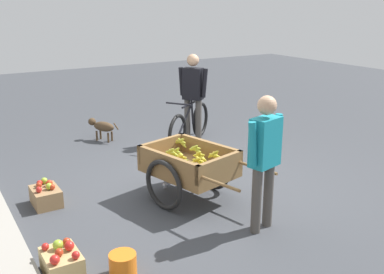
% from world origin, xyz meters
% --- Properties ---
extents(ground_plane, '(24.00, 24.00, 0.00)m').
position_xyz_m(ground_plane, '(0.00, 0.00, 0.00)').
color(ground_plane, '#3D3F44').
extents(fruit_cart, '(1.78, 1.14, 0.73)m').
position_xyz_m(fruit_cart, '(-0.37, 0.30, 0.44)').
color(fruit_cart, olive).
rests_on(fruit_cart, ground).
extents(vendor_person, '(0.27, 0.54, 1.53)m').
position_xyz_m(vendor_person, '(-1.48, 0.03, 0.91)').
color(vendor_person, '#4C4742').
rests_on(vendor_person, ground).
extents(bicycle, '(0.99, 1.40, 0.85)m').
position_xyz_m(bicycle, '(1.62, -0.91, 0.35)').
color(bicycle, black).
rests_on(bicycle, ground).
extents(cyclist_person, '(0.44, 0.37, 1.59)m').
position_xyz_m(cyclist_person, '(1.70, -1.04, 0.95)').
color(cyclist_person, '#4C4742').
rests_on(cyclist_person, ground).
extents(dog, '(0.60, 0.40, 0.40)m').
position_xyz_m(dog, '(2.64, 0.35, 0.27)').
color(dog, '#4C3823').
rests_on(dog, ground).
extents(plastic_bucket, '(0.26, 0.26, 0.22)m').
position_xyz_m(plastic_bucket, '(-1.50, 1.71, 0.11)').
color(plastic_bucket, orange).
rests_on(plastic_bucket, ground).
extents(apple_crate, '(0.44, 0.32, 0.32)m').
position_xyz_m(apple_crate, '(-1.18, 2.18, 0.13)').
color(apple_crate, tan).
rests_on(apple_crate, ground).
extents(mixed_fruit_crate, '(0.44, 0.32, 0.31)m').
position_xyz_m(mixed_fruit_crate, '(0.42, 1.93, 0.12)').
color(mixed_fruit_crate, '#99754C').
rests_on(mixed_fruit_crate, ground).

